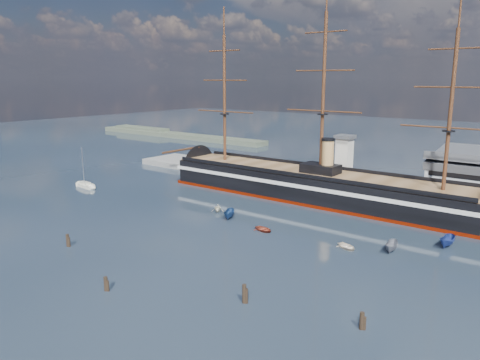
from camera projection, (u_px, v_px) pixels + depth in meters
The scene contains 16 objects.
ground at pixel (272, 215), 115.45m from camera, with size 600.00×600.00×0.00m, color #172330.
quay at pixel (369, 194), 137.13m from camera, with size 180.00×18.00×2.00m, color slate.
quay_tower at pixel (344, 160), 136.94m from camera, with size 5.00×5.00×15.00m.
shoreline at pixel (166, 134), 272.03m from camera, with size 120.00×10.00×4.00m.
warship at pixel (308, 184), 130.79m from camera, with size 112.92×16.69×53.94m.
sailboat at pixel (85, 185), 144.69m from camera, with size 8.02×3.01×12.54m.
motorboat_a at pixel (229, 219), 112.72m from camera, with size 6.74×2.47×2.69m, color navy.
motorboat_b at pixel (264, 231), 103.46m from camera, with size 2.89×1.16×1.35m, color #9A3D29.
motorboat_c at pixel (391, 252), 91.27m from camera, with size 6.42×2.35×2.57m, color slate.
motorboat_d at pixel (218, 212), 118.51m from camera, with size 5.94×2.57×2.18m, color silver.
motorboat_e at pixel (347, 249), 92.86m from camera, with size 2.80×1.12×1.31m, color #F7E7CE.
motorboat_f at pixel (447, 247), 93.90m from camera, with size 6.93×2.54×2.77m, color navy.
piling_near_left at pixel (68, 246), 94.18m from camera, with size 0.64×0.64×3.29m, color black.
piling_near_mid at pixel (106, 291), 74.60m from camera, with size 0.64×0.64×3.08m, color black.
piling_near_right at pixel (244, 303), 70.57m from camera, with size 0.64×0.64×3.69m, color black.
piling_far_right at pixel (361, 329), 63.20m from camera, with size 0.64×0.64×3.18m, color black.
Camera 1 is at (62.19, -52.15, 33.25)m, focal length 35.00 mm.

